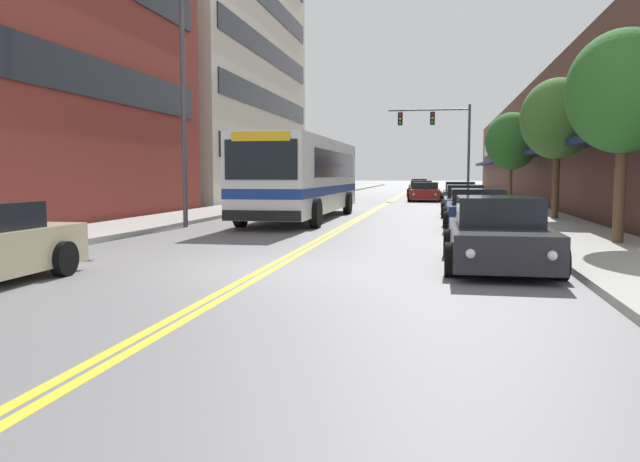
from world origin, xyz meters
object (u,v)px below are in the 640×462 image
object	(u,v)px
car_champagne_parked_left_mid	(311,194)
car_dark_grey_parked_right_mid	(460,194)
car_slate_blue_parked_right_far	(465,202)
fire_hydrant	(539,217)
street_tree_right_mid	(558,119)
street_lamp_left_near	(190,83)
car_red_moving_third	(425,192)
street_tree_right_far	(512,141)
traffic_signal_mast	(441,132)
street_tree_right_near	(624,92)
car_charcoal_parked_right_foreground	(498,235)
car_navy_parked_right_end	(478,211)
car_silver_moving_lead	(419,185)
car_black_moving_second	(421,189)
city_bus	(304,175)

from	to	relation	value
car_champagne_parked_left_mid	car_dark_grey_parked_right_mid	world-z (taller)	car_dark_grey_parked_right_mid
car_dark_grey_parked_right_mid	car_slate_blue_parked_right_far	xyz separation A→B (m)	(-0.11, -10.05, -0.01)
car_slate_blue_parked_right_far	fire_hydrant	xyz separation A→B (m)	(1.69, -9.03, -0.02)
car_slate_blue_parked_right_far	fire_hydrant	size ratio (longest dim) A/B	4.76
street_tree_right_mid	fire_hydrant	bearing A→B (deg)	-103.63
fire_hydrant	car_champagne_parked_left_mid	bearing A→B (deg)	119.73
car_slate_blue_parked_right_far	street_lamp_left_near	distance (m)	12.70
car_red_moving_third	fire_hydrant	world-z (taller)	car_red_moving_third
street_tree_right_far	car_slate_blue_parked_right_far	bearing A→B (deg)	-107.70
car_red_moving_third	traffic_signal_mast	distance (m)	5.73
street_tree_right_mid	car_champagne_parked_left_mid	bearing A→B (deg)	134.65
car_champagne_parked_left_mid	street_tree_right_near	size ratio (longest dim) A/B	0.82
car_charcoal_parked_right_foreground	car_navy_parked_right_end	bearing A→B (deg)	89.34
car_charcoal_parked_right_foreground	street_lamp_left_near	distance (m)	12.67
car_silver_moving_lead	traffic_signal_mast	distance (m)	23.63
car_silver_moving_lead	car_black_moving_second	distance (m)	18.43
city_bus	street_lamp_left_near	size ratio (longest dim) A/B	1.49
car_navy_parked_right_end	car_black_moving_second	distance (m)	30.09
car_slate_blue_parked_right_far	traffic_signal_mast	xyz separation A→B (m)	(-0.98, 18.36, 4.16)
car_navy_parked_right_end	traffic_signal_mast	size ratio (longest dim) A/B	0.64
car_navy_parked_right_end	traffic_signal_mast	bearing A→B (deg)	92.53
car_dark_grey_parked_right_mid	street_tree_right_mid	world-z (taller)	street_tree_right_mid
car_navy_parked_right_end	street_tree_right_far	distance (m)	16.32
car_charcoal_parked_right_foreground	street_tree_right_mid	bearing A→B (deg)	75.47
car_black_moving_second	street_tree_right_near	size ratio (longest dim) A/B	0.89
car_navy_parked_right_end	fire_hydrant	size ratio (longest dim) A/B	4.73
car_dark_grey_parked_right_mid	traffic_signal_mast	xyz separation A→B (m)	(-1.09, 8.31, 4.15)
car_black_moving_second	street_lamp_left_near	xyz separation A→B (m)	(-6.84, -30.65, 4.21)
car_champagne_parked_left_mid	car_charcoal_parked_right_foreground	world-z (taller)	car_charcoal_parked_right_foreground
car_charcoal_parked_right_foreground	car_navy_parked_right_end	size ratio (longest dim) A/B	1.03
car_red_moving_third	traffic_signal_mast	size ratio (longest dim) A/B	0.64
street_tree_right_near	fire_hydrant	size ratio (longest dim) A/B	5.58
street_lamp_left_near	car_slate_blue_parked_right_far	bearing A→B (deg)	39.10
car_black_moving_second	street_tree_right_near	world-z (taller)	street_tree_right_near
car_navy_parked_right_end	street_lamp_left_near	world-z (taller)	street_lamp_left_near
city_bus	street_lamp_left_near	world-z (taller)	street_lamp_left_near
car_charcoal_parked_right_foreground	street_tree_right_mid	world-z (taller)	street_tree_right_mid
car_slate_blue_parked_right_far	street_tree_right_near	xyz separation A→B (m)	(3.19, -11.29, 3.13)
car_navy_parked_right_end	street_tree_right_near	size ratio (longest dim) A/B	0.85
street_tree_right_near	traffic_signal_mast	bearing A→B (deg)	98.01
street_lamp_left_near	street_tree_right_mid	world-z (taller)	street_lamp_left_near
traffic_signal_mast	car_champagne_parked_left_mid	bearing A→B (deg)	-129.35
car_black_moving_second	car_silver_moving_lead	bearing A→B (deg)	92.31
car_slate_blue_parked_right_far	car_black_moving_second	bearing A→B (deg)	96.09
street_tree_right_mid	car_red_moving_third	bearing A→B (deg)	106.46
car_charcoal_parked_right_foreground	fire_hydrant	xyz separation A→B (m)	(1.66, 6.00, -0.03)
street_lamp_left_near	fire_hydrant	size ratio (longest dim) A/B	8.94
car_navy_parked_right_end	traffic_signal_mast	world-z (taller)	traffic_signal_mast
car_champagne_parked_left_mid	car_charcoal_parked_right_foreground	size ratio (longest dim) A/B	0.94
street_tree_right_far	street_lamp_left_near	bearing A→B (deg)	-126.40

